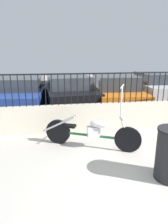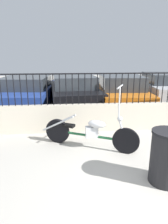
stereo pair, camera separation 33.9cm
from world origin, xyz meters
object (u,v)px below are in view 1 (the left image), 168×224
(car_blue, at_px, (22,92))
(car_silver, at_px, (155,87))
(car_orange, at_px, (114,91))
(motorcycle_green, at_px, (87,131))
(car_black, at_px, (68,91))

(car_blue, xyz_separation_m, car_silver, (5.80, 0.03, 0.04))
(car_silver, bearing_deg, car_blue, 96.60)
(car_blue, height_order, car_orange, car_orange)
(car_silver, bearing_deg, motorcycle_green, 142.67)
(car_black, bearing_deg, car_silver, -90.15)
(motorcycle_green, height_order, car_black, motorcycle_green)
(car_black, bearing_deg, motorcycle_green, 177.13)
(car_blue, distance_m, car_orange, 3.73)
(car_black, xyz_separation_m, car_silver, (3.97, 0.28, 0.02))
(car_black, height_order, car_silver, car_silver)
(motorcycle_green, distance_m, car_blue, 4.48)
(car_blue, relative_size, car_black, 1.11)
(car_silver, bearing_deg, car_black, 100.37)
(car_blue, xyz_separation_m, car_black, (1.83, -0.25, 0.02))
(car_blue, height_order, car_silver, car_silver)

